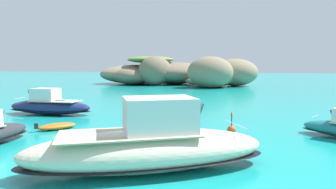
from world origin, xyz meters
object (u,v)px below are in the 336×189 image
islet_large (154,73)px  motorboat_navy (49,106)px  islet_small (220,75)px  motorboat_cream (149,146)px  dinghy_tender (57,126)px  channel_buoy (232,129)px

islet_large → motorboat_navy: 49.41m
islet_small → motorboat_navy: size_ratio=2.26×
islet_small → motorboat_cream: 55.54m
motorboat_navy → dinghy_tender: (4.88, -5.63, -0.57)m
islet_small → dinghy_tender: bearing=-96.4°
dinghy_tender → channel_buoy: size_ratio=1.87×
motorboat_cream → channel_buoy: size_ratio=7.22×
islet_large → channel_buoy: size_ratio=21.90×
motorboat_cream → channel_buoy: motorboat_cream is taller
islet_large → dinghy_tender: bearing=-78.1°
islet_small → motorboat_navy: bearing=-103.4°
islet_small → channel_buoy: bearing=-82.4°
islet_large → motorboat_navy: islet_large is taller
channel_buoy → dinghy_tender: bearing=-170.9°
islet_small → channel_buoy: (6.29, -47.28, -2.23)m
islet_large → islet_small: islet_large is taller
motorboat_navy → motorboat_cream: motorboat_cream is taller
dinghy_tender → islet_large: bearing=101.9°
dinghy_tender → channel_buoy: 11.96m
motorboat_navy → dinghy_tender: 7.48m
islet_large → dinghy_tender: 55.81m
dinghy_tender → motorboat_cream: bearing=-34.7°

